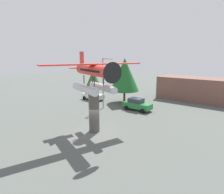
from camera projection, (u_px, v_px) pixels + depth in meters
The scene contains 9 objects.
ground_plane at pixel (94, 131), 19.94m from camera, with size 140.00×140.00×0.00m, color #515651.
display_pedestal at pixel (94, 112), 19.49m from camera, with size 1.10×1.10×4.29m, color #4C4742.
floatplane_monument at pixel (94, 75), 18.58m from camera, with size 7.20×10.15×4.00m.
car_near_white at pixel (93, 95), 34.28m from camera, with size 4.20×2.02×1.76m.
car_mid_green at pixel (137, 104), 27.67m from camera, with size 4.20×2.02×1.76m.
streetlight_primary at pixel (104, 80), 27.81m from camera, with size 1.84×0.28×7.54m.
storefront_building at pixel (198, 89), 33.63m from camera, with size 13.58×5.06×4.06m, color brown.
tree_west at pixel (93, 78), 38.95m from camera, with size 2.95×2.95×5.11m.
tree_east at pixel (125, 75), 31.23m from camera, with size 4.85×4.85×7.51m.
Camera 1 is at (13.09, -13.51, 7.77)m, focal length 30.16 mm.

